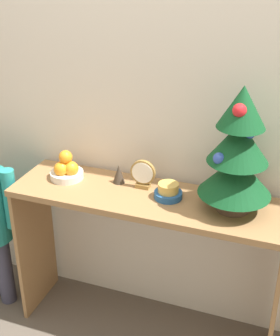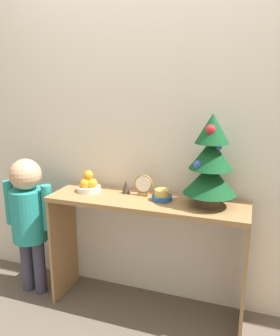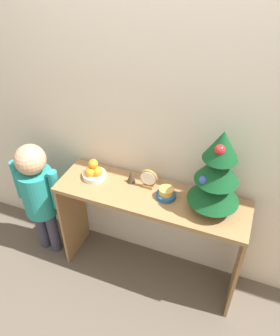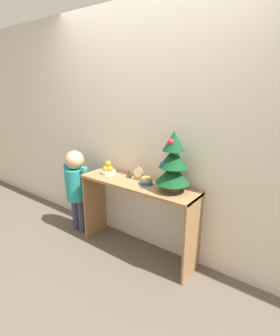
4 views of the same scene
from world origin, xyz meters
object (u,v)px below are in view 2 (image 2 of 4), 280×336
object	(u,v)px
mini_tree	(211,163)
figurine	(126,187)
desk_clock	(143,185)
singing_bowl	(162,196)
fruit_bowl	(89,184)
child_figure	(29,212)

from	to	relation	value
mini_tree	figurine	xyz separation A→B (m)	(-0.56, 0.06, -0.22)
mini_tree	desk_clock	xyz separation A→B (m)	(-0.43, 0.05, -0.20)
singing_bowl	figurine	distance (m)	0.27
mini_tree	desk_clock	size ratio (longest dim) A/B	3.93
fruit_bowl	singing_bowl	xyz separation A→B (m)	(0.52, -0.02, -0.02)
fruit_bowl	mini_tree	bearing A→B (deg)	-0.95
child_figure	figurine	bearing A→B (deg)	12.51
fruit_bowl	child_figure	size ratio (longest dim) A/B	0.16
mini_tree	child_figure	distance (m)	1.32
singing_bowl	fruit_bowl	bearing A→B (deg)	178.32
child_figure	fruit_bowl	bearing A→B (deg)	13.92
desk_clock	child_figure	xyz separation A→B (m)	(-0.81, -0.14, -0.24)
singing_bowl	desk_clock	xyz separation A→B (m)	(-0.14, 0.05, 0.04)
desk_clock	figurine	world-z (taller)	desk_clock
mini_tree	singing_bowl	size ratio (longest dim) A/B	4.32
desk_clock	child_figure	world-z (taller)	child_figure
mini_tree	child_figure	bearing A→B (deg)	-175.73
fruit_bowl	desk_clock	world-z (taller)	fruit_bowl
fruit_bowl	desk_clock	size ratio (longest dim) A/B	1.16
desk_clock	figurine	size ratio (longest dim) A/B	1.53
singing_bowl	child_figure	size ratio (longest dim) A/B	0.13
desk_clock	singing_bowl	bearing A→B (deg)	-20.49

